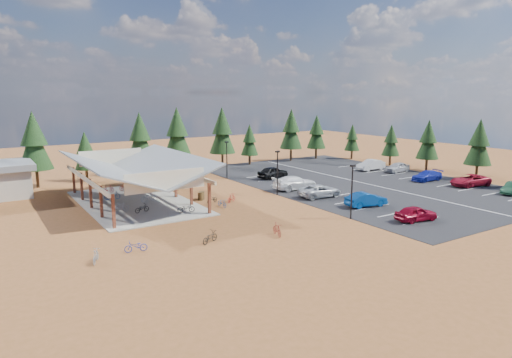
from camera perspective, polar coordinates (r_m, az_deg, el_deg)
The scene contains 45 objects.
ground at distance 48.43m, azimuth -0.83°, elevation -3.16°, with size 140.00×140.00×0.00m, color brown.
asphalt_lot at distance 62.02m, azimuth 12.40°, elevation -0.30°, with size 27.00×44.00×0.04m, color black.
concrete_pad at distance 50.63m, azimuth -14.78°, elevation -2.85°, with size 10.60×18.60×0.10m, color gray.
bike_pavilion at distance 49.90m, azimuth -14.98°, elevation 1.37°, with size 11.65×19.40×4.97m.
lamp_post_0 at distance 43.07m, azimuth 11.90°, elevation -1.10°, with size 0.50×0.25×5.14m.
lamp_post_1 at distance 52.16m, azimuth 2.69°, elevation 1.17°, with size 0.50×0.25×5.14m.
lamp_post_2 at distance 62.24m, azimuth -3.67°, elevation 2.73°, with size 0.50×0.25×5.14m.
trash_bin_0 at distance 50.80m, azimuth -6.78°, elevation -2.05°, with size 0.60×0.60×0.90m, color #433118.
trash_bin_1 at distance 50.41m, azimuth -6.95°, elevation -2.16°, with size 0.60×0.60×0.90m, color #433118.
pine_1 at distance 62.20m, azimuth -26.00°, elevation 4.28°, with size 4.07×4.07×9.49m.
pine_2 at distance 64.49m, azimuth -20.57°, elevation 3.31°, with size 2.85×2.85×6.65m.
pine_3 at distance 66.22m, azimuth -14.31°, elevation 5.11°, with size 3.87×3.87×9.01m.
pine_4 at distance 68.19m, azimuth -9.83°, elevation 5.75°, with size 4.13×4.13×9.62m.
pine_5 at distance 71.62m, azimuth -4.26°, elevation 6.04°, with size 4.07×4.07×9.48m.
pine_6 at distance 74.35m, azimuth -0.81°, elevation 4.89°, with size 2.85×2.85×6.63m.
pine_7 at distance 78.70m, azimuth 4.42°, elevation 6.22°, with size 3.84×3.84×8.94m.
pine_8 at distance 81.95m, azimuth 7.57°, elevation 5.85°, with size 3.35×3.35×7.81m.
pine_10 at distance 68.62m, azimuth 26.12°, elevation 4.13°, with size 3.53×3.53×8.23m.
pine_11 at distance 72.96m, azimuth 20.72°, elevation 4.60°, with size 3.30×3.30×7.70m.
pine_12 at distance 76.89m, azimuth 16.52°, elevation 4.65°, with size 2.85×2.85×6.65m.
pine_13 at distance 82.91m, azimuth 11.94°, elevation 5.07°, with size 2.65×2.65×6.18m.
bike_0 at distance 46.08m, azimuth -14.07°, elevation -3.57°, with size 0.54×1.55×0.81m, color black.
bike_1 at distance 46.58m, azimuth -16.53°, elevation -3.40°, with size 0.48×1.71×1.03m, color gray.
bike_2 at distance 52.51m, azimuth -17.54°, elevation -1.95°, with size 0.60×1.72×0.90m, color navy.
bike_3 at distance 55.87m, azimuth -18.01°, elevation -1.22°, with size 0.44×1.56×0.94m, color maroon.
bike_4 at distance 45.13m, azimuth -8.75°, elevation -3.62°, with size 0.59×1.69×0.89m, color black.
bike_5 at distance 50.46m, azimuth -13.37°, elevation -2.16°, with size 0.50×1.76×1.06m, color gray.
bike_6 at distance 54.99m, azimuth -12.34°, elevation -1.15°, with size 0.58×1.66×0.87m, color #2155A0.
bike_7 at distance 56.89m, azimuth -15.99°, elevation -0.90°, with size 0.43×1.53×0.92m, color #9A311A.
bike_9 at distance 33.95m, azimuth -19.40°, elevation -9.06°, with size 0.47×1.65×0.99m, color gray.
bike_10 at distance 35.30m, azimuth -14.78°, elevation -8.13°, with size 0.59×1.68×0.88m, color #21339F.
bike_11 at distance 37.88m, azimuth 2.64°, elevation -6.32°, with size 0.50×1.78×1.07m, color maroon.
bike_12 at distance 36.27m, azimuth -5.80°, elevation -7.25°, with size 0.63×1.80×0.94m, color black.
bike_14 at distance 47.30m, azimuth -4.26°, elevation -2.99°, with size 0.57×1.64×0.86m, color navy.
bike_15 at distance 49.22m, azimuth -3.09°, elevation -2.38°, with size 0.45×1.59×0.96m, color maroon.
bike_16 at distance 49.00m, azimuth -5.50°, elevation -2.53°, with size 0.57×1.63×0.85m, color black.
car_0 at distance 44.48m, azimuth 19.36°, elevation -4.07°, with size 1.65×4.10×1.40m, color maroon.
car_1 at distance 48.48m, azimuth 13.60°, elevation -2.51°, with size 1.56×4.48×1.48m, color navy.
car_2 at distance 51.92m, azimuth 7.98°, elevation -1.47°, with size 2.35×5.10×1.42m, color #AEB2B7.
car_3 at distance 55.62m, azimuth 4.91°, elevation -0.47°, with size 2.29×5.63×1.63m, color white.
car_4 at distance 62.77m, azimuth 2.11°, elevation 0.84°, with size 1.90×4.73×1.61m, color black.
car_6 at distance 63.42m, azimuth 25.20°, elevation -0.15°, with size 2.45×5.31×1.48m, color maroon.
car_7 at distance 65.01m, azimuth 20.58°, elevation 0.38°, with size 1.90×4.66×1.35m, color #17249F.
car_8 at distance 70.53m, azimuth 17.22°, elevation 1.41°, with size 1.75×4.34×1.48m, color #A8A9AF.
car_9 at distance 71.43m, azimuth 14.14°, elevation 1.72°, with size 1.68×4.83×1.59m, color silver.
Camera 1 is at (-24.59, -40.07, 11.66)m, focal length 32.00 mm.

